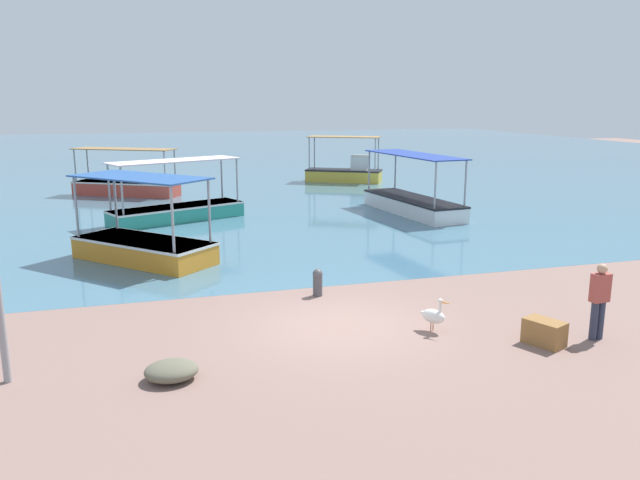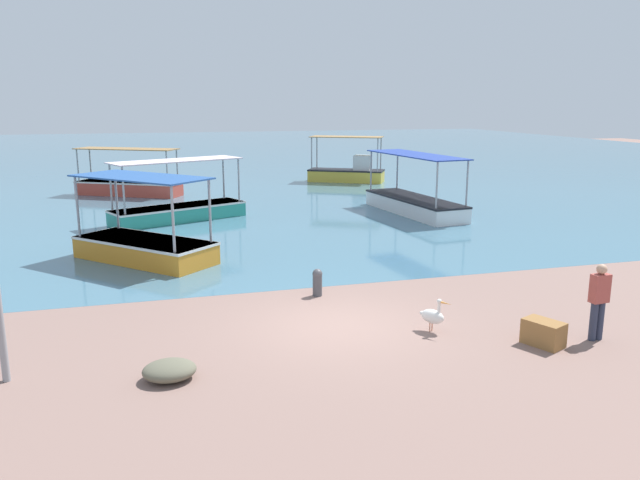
{
  "view_description": "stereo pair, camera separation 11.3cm",
  "coord_description": "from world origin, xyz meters",
  "px_view_note": "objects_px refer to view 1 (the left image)",
  "views": [
    {
      "loc": [
        -4.16,
        -12.95,
        5.05
      ],
      "look_at": [
        0.53,
        3.25,
        1.28
      ],
      "focal_mm": 35.0,
      "sensor_mm": 36.0,
      "label": 1
    },
    {
      "loc": [
        -4.05,
        -12.98,
        5.05
      ],
      "look_at": [
        0.53,
        3.25,
        1.28
      ],
      "focal_mm": 35.0,
      "sensor_mm": 36.0,
      "label": 2
    }
  ],
  "objects_px": {
    "fishing_boat_outer": "(144,245)",
    "fisherman_standing": "(599,299)",
    "fishing_boat_near_left": "(346,171)",
    "mooring_bollard": "(318,281)",
    "fishing_boat_near_right": "(412,202)",
    "fishing_boat_center": "(177,209)",
    "cargo_crate": "(544,332)",
    "fishing_boat_far_right": "(126,186)",
    "net_pile": "(171,371)",
    "pelican": "(434,315)"
  },
  "relations": [
    {
      "from": "fishing_boat_near_right",
      "to": "net_pile",
      "type": "distance_m",
      "value": 18.91
    },
    {
      "from": "fishing_boat_far_right",
      "to": "pelican",
      "type": "distance_m",
      "value": 24.45
    },
    {
      "from": "mooring_bollard",
      "to": "net_pile",
      "type": "distance_m",
      "value": 5.79
    },
    {
      "from": "cargo_crate",
      "to": "fishing_boat_center",
      "type": "bearing_deg",
      "value": 111.79
    },
    {
      "from": "pelican",
      "to": "fishing_boat_near_right",
      "type": "bearing_deg",
      "value": 67.41
    },
    {
      "from": "pelican",
      "to": "cargo_crate",
      "type": "xyz_separation_m",
      "value": [
        1.91,
        -1.35,
        -0.11
      ]
    },
    {
      "from": "fishing_boat_near_left",
      "to": "fishing_boat_outer",
      "type": "distance_m",
      "value": 21.57
    },
    {
      "from": "fishing_boat_near_left",
      "to": "mooring_bollard",
      "type": "relative_size",
      "value": 6.73
    },
    {
      "from": "fishing_boat_outer",
      "to": "mooring_bollard",
      "type": "distance_m",
      "value": 6.71
    },
    {
      "from": "fisherman_standing",
      "to": "cargo_crate",
      "type": "xyz_separation_m",
      "value": [
        -1.28,
        0.04,
        -0.64
      ]
    },
    {
      "from": "fisherman_standing",
      "to": "net_pile",
      "type": "bearing_deg",
      "value": 176.99
    },
    {
      "from": "fishing_boat_outer",
      "to": "pelican",
      "type": "bearing_deg",
      "value": -53.66
    },
    {
      "from": "fisherman_standing",
      "to": "cargo_crate",
      "type": "height_order",
      "value": "fisherman_standing"
    },
    {
      "from": "fisherman_standing",
      "to": "net_pile",
      "type": "relative_size",
      "value": 1.7
    },
    {
      "from": "cargo_crate",
      "to": "fishing_boat_near_right",
      "type": "bearing_deg",
      "value": 75.68
    },
    {
      "from": "cargo_crate",
      "to": "mooring_bollard",
      "type": "bearing_deg",
      "value": 128.63
    },
    {
      "from": "fishing_boat_near_left",
      "to": "fishing_boat_far_right",
      "type": "bearing_deg",
      "value": -170.15
    },
    {
      "from": "pelican",
      "to": "fisherman_standing",
      "type": "bearing_deg",
      "value": -23.62
    },
    {
      "from": "mooring_bollard",
      "to": "net_pile",
      "type": "height_order",
      "value": "mooring_bollard"
    },
    {
      "from": "fishing_boat_near_right",
      "to": "pelican",
      "type": "relative_size",
      "value": 8.26
    },
    {
      "from": "fishing_boat_outer",
      "to": "mooring_bollard",
      "type": "height_order",
      "value": "fishing_boat_outer"
    },
    {
      "from": "pelican",
      "to": "net_pile",
      "type": "relative_size",
      "value": 0.8
    },
    {
      "from": "fishing_boat_center",
      "to": "fishing_boat_near_right",
      "type": "relative_size",
      "value": 0.91
    },
    {
      "from": "fishing_boat_near_right",
      "to": "fisherman_standing",
      "type": "distance_m",
      "value": 15.63
    },
    {
      "from": "fishing_boat_center",
      "to": "fishing_boat_far_right",
      "type": "xyz_separation_m",
      "value": [
        -2.21,
        8.35,
        0.03
      ]
    },
    {
      "from": "fishing_boat_center",
      "to": "pelican",
      "type": "height_order",
      "value": "fishing_boat_center"
    },
    {
      "from": "fishing_boat_outer",
      "to": "fisherman_standing",
      "type": "height_order",
      "value": "fishing_boat_outer"
    },
    {
      "from": "fishing_boat_near_right",
      "to": "mooring_bollard",
      "type": "height_order",
      "value": "fishing_boat_near_right"
    },
    {
      "from": "fishing_boat_outer",
      "to": "cargo_crate",
      "type": "bearing_deg",
      "value": -50.31
    },
    {
      "from": "mooring_bollard",
      "to": "pelican",
      "type": "bearing_deg",
      "value": -61.43
    },
    {
      "from": "fishing_boat_near_left",
      "to": "fishing_boat_center",
      "type": "bearing_deg",
      "value": -136.41
    },
    {
      "from": "fishing_boat_near_left",
      "to": "mooring_bollard",
      "type": "height_order",
      "value": "fishing_boat_near_left"
    },
    {
      "from": "fishing_boat_outer",
      "to": "fisherman_standing",
      "type": "distance_m",
      "value": 13.48
    },
    {
      "from": "fishing_boat_center",
      "to": "fishing_boat_near_left",
      "type": "bearing_deg",
      "value": 43.59
    },
    {
      "from": "fishing_boat_center",
      "to": "fisherman_standing",
      "type": "distance_m",
      "value": 18.28
    },
    {
      "from": "fishing_boat_far_right",
      "to": "net_pile",
      "type": "bearing_deg",
      "value": -87.4
    },
    {
      "from": "fishing_boat_far_right",
      "to": "fisherman_standing",
      "type": "relative_size",
      "value": 3.44
    },
    {
      "from": "fishing_boat_near_right",
      "to": "fishing_boat_far_right",
      "type": "bearing_deg",
      "value": 143.35
    },
    {
      "from": "mooring_bollard",
      "to": "net_pile",
      "type": "xyz_separation_m",
      "value": [
        -4.0,
        -4.17,
        -0.21
      ]
    },
    {
      "from": "fishing_boat_outer",
      "to": "mooring_bollard",
      "type": "relative_size",
      "value": 6.47
    },
    {
      "from": "fishing_boat_far_right",
      "to": "fisherman_standing",
      "type": "height_order",
      "value": "fishing_boat_far_right"
    },
    {
      "from": "fishing_boat_center",
      "to": "fishing_boat_near_left",
      "type": "distance_m",
      "value": 15.49
    },
    {
      "from": "fishing_boat_center",
      "to": "fisherman_standing",
      "type": "height_order",
      "value": "fishing_boat_center"
    },
    {
      "from": "fisherman_standing",
      "to": "fishing_boat_center",
      "type": "bearing_deg",
      "value": 115.47
    },
    {
      "from": "fishing_boat_center",
      "to": "cargo_crate",
      "type": "bearing_deg",
      "value": -68.21
    },
    {
      "from": "fishing_boat_near_left",
      "to": "cargo_crate",
      "type": "bearing_deg",
      "value": -99.7
    },
    {
      "from": "fishing_boat_near_right",
      "to": "fishing_boat_outer",
      "type": "xyz_separation_m",
      "value": [
        -11.96,
        -5.67,
        -0.0
      ]
    },
    {
      "from": "fishing_boat_center",
      "to": "net_pile",
      "type": "relative_size",
      "value": 6.02
    },
    {
      "from": "fishing_boat_outer",
      "to": "pelican",
      "type": "distance_m",
      "value": 10.35
    },
    {
      "from": "fishing_boat_far_right",
      "to": "fisherman_standing",
      "type": "bearing_deg",
      "value": -67.95
    }
  ]
}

